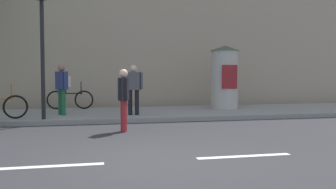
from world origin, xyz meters
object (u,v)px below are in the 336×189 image
(traffic_light, at_px, (42,22))
(pedestrian_in_red_top, at_px, (124,96))
(pedestrian_with_bag, at_px, (62,85))
(pedestrian_tallest, at_px, (134,85))
(poster_column, at_px, (225,77))
(bicycle_upright, at_px, (70,99))

(traffic_light, xyz_separation_m, pedestrian_in_red_top, (2.20, -1.87, -2.07))
(pedestrian_with_bag, xyz_separation_m, pedestrian_tallest, (2.30, -0.50, -0.02))
(poster_column, distance_m, pedestrian_in_red_top, 5.98)
(pedestrian_tallest, bearing_deg, pedestrian_in_red_top, -102.97)
(pedestrian_with_bag, height_order, bicycle_upright, pedestrian_with_bag)
(traffic_light, relative_size, pedestrian_with_bag, 2.55)
(pedestrian_with_bag, bearing_deg, pedestrian_in_red_top, -60.69)
(poster_column, xyz_separation_m, pedestrian_tallest, (-3.78, -1.51, -0.27))
(pedestrian_tallest, bearing_deg, poster_column, 21.76)
(pedestrian_with_bag, relative_size, bicycle_upright, 0.94)
(pedestrian_with_bag, bearing_deg, bicycle_upright, 85.46)
(pedestrian_in_red_top, xyz_separation_m, pedestrian_with_bag, (-1.71, 3.05, 0.21))
(poster_column, bearing_deg, pedestrian_with_bag, -170.55)
(traffic_light, height_order, pedestrian_in_red_top, traffic_light)
(pedestrian_with_bag, height_order, pedestrian_tallest, pedestrian_with_bag)
(traffic_light, distance_m, pedestrian_tallest, 3.43)
(bicycle_upright, bearing_deg, traffic_light, -101.31)
(traffic_light, height_order, pedestrian_tallest, traffic_light)
(poster_column, bearing_deg, bicycle_upright, 170.16)
(pedestrian_with_bag, bearing_deg, poster_column, 9.45)
(pedestrian_in_red_top, bearing_deg, bicycle_upright, 106.96)
(pedestrian_with_bag, xyz_separation_m, bicycle_upright, (0.16, 2.04, -0.61))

